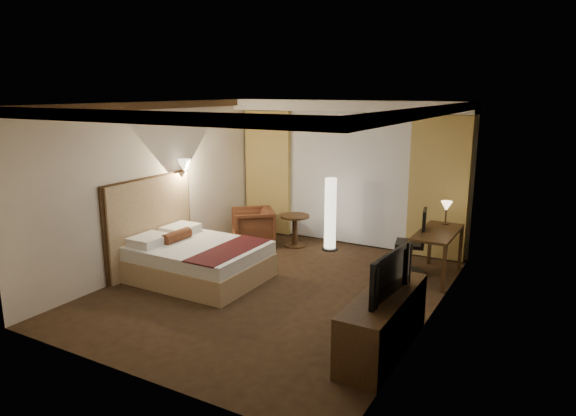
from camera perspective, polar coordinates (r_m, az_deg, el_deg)
The scene contains 21 objects.
floor at distance 7.70m, azimuth -1.48°, elevation -8.96°, with size 4.50×5.50×0.01m, color black.
ceiling at distance 7.14m, azimuth -1.61°, elevation 11.56°, with size 4.50×5.50×0.01m, color white.
back_wall at distance 9.72m, azimuth 6.82°, elevation 3.87°, with size 4.50×0.02×2.70m, color beige.
left_wall at distance 8.66m, azimuth -14.44°, elevation 2.42°, with size 0.02×5.50×2.70m, color beige.
right_wall at distance 6.47m, azimuth 15.83°, elevation -1.18°, with size 0.02×5.50×2.70m, color beige.
crown_molding at distance 7.14m, azimuth -1.60°, elevation 11.08°, with size 4.50×5.50×0.12m, color black, non-canonical shape.
soffit at distance 9.38m, azimuth 6.43°, elevation 11.23°, with size 4.50×0.50×0.20m, color white.
curtain_sheer at distance 9.67m, azimuth 6.62°, elevation 3.22°, with size 2.48×0.04×2.45m, color silver.
curtain_left_drape at distance 10.38m, azimuth -2.20°, elevation 3.98°, with size 1.00×0.14×2.45m, color tan.
curtain_right_drape at distance 9.10m, azimuth 16.39°, elevation 2.16°, with size 1.00×0.14×2.45m, color tan.
wall_sconce at distance 8.89m, azimuth -11.42°, elevation 4.61°, with size 0.24×0.24×0.24m, color white, non-canonical shape.
bed at distance 8.10m, azimuth -9.81°, elevation -5.89°, with size 1.92×1.50×0.56m, color white, non-canonical shape.
headboard at distance 8.60m, azimuth -14.96°, elevation -1.78°, with size 0.12×1.80×1.50m, color tan, non-canonical shape.
armchair at distance 9.69m, azimuth -3.94°, elevation -1.92°, with size 0.75×0.70×0.77m, color #522B18.
side_table at distance 9.62m, azimuth 0.78°, elevation -2.54°, with size 0.54×0.54×0.60m, color black, non-canonical shape.
floor_lamp at distance 9.34m, azimuth 4.73°, elevation -0.68°, with size 0.28×0.28×1.35m, color white, non-canonical shape.
desk at distance 8.36m, azimuth 16.16°, elevation -4.96°, with size 0.55×1.26×0.75m, color black, non-canonical shape.
desk_lamp at distance 8.67m, azimuth 17.14°, elevation -0.64°, with size 0.18×0.18×0.34m, color #FFD899, non-canonical shape.
office_chair at distance 8.36m, azimuth 13.41°, elevation -3.63°, with size 0.52×0.52×1.07m, color black, non-canonical shape.
dresser at distance 5.98m, azimuth 10.54°, elevation -12.39°, with size 0.50×1.73×0.67m, color black, non-canonical shape.
television at distance 5.75m, azimuth 10.52°, elevation -6.68°, with size 1.01×0.58×0.13m, color black.
Camera 1 is at (3.67, -6.12, 2.88)m, focal length 32.00 mm.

